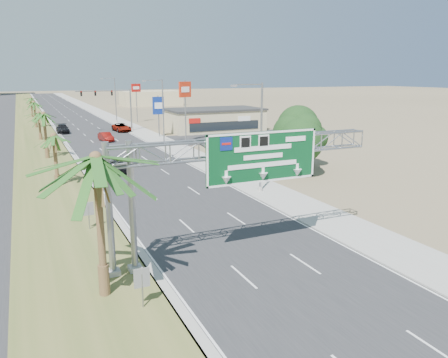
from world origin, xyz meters
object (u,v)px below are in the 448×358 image
object	(u,v)px
car_far	(62,129)
pole_sign_red_near	(185,94)
palm_near	(96,159)
sign_gantry	(236,157)
car_mid_lane	(106,137)
store_building	(214,120)
pole_sign_blue	(158,107)
car_right_lane	(122,127)
signal_mast	(120,106)
car_left_lane	(118,167)
pole_sign_red_far	(136,91)

from	to	relation	value
car_far	pole_sign_red_near	bearing A→B (deg)	-50.11
palm_near	sign_gantry	bearing A→B (deg)	13.32
palm_near	car_mid_lane	xyz separation A→B (m)	(9.34, 52.20, -6.20)
palm_near	car_far	size ratio (longest dim) A/B	1.55
store_building	pole_sign_blue	distance (m)	13.65
pole_sign_red_near	sign_gantry	bearing A→B (deg)	-106.19
car_right_lane	pole_sign_red_near	world-z (taller)	pole_sign_red_near
sign_gantry	car_right_lane	size ratio (longest dim) A/B	3.00
palm_near	signal_mast	size ratio (longest dim) A/B	0.81
sign_gantry	signal_mast	xyz separation A→B (m)	(6.23, 62.05, -1.21)
car_left_lane	pole_sign_blue	size ratio (longest dim) A/B	0.59
signal_mast	car_far	bearing A→B (deg)	168.59
pole_sign_blue	car_left_lane	bearing A→B (deg)	-115.75
palm_near	car_mid_lane	world-z (taller)	palm_near
car_mid_lane	store_building	bearing A→B (deg)	8.01
sign_gantry	pole_sign_red_near	xyz separation A→B (m)	(12.53, 43.15, 1.71)
pole_sign_red_far	car_right_lane	bearing A→B (deg)	-114.49
car_left_lane	car_mid_lane	world-z (taller)	car_mid_lane
car_mid_lane	pole_sign_blue	bearing A→B (deg)	0.64
palm_near	signal_mast	world-z (taller)	palm_near
palm_near	signal_mast	xyz separation A→B (m)	(14.37, 63.97, -2.08)
signal_mast	sign_gantry	bearing A→B (deg)	-95.74
car_right_lane	car_far	xyz separation A→B (m)	(-10.49, 2.39, 0.01)
store_building	car_mid_lane	xyz separation A→B (m)	(-21.86, -5.80, -1.27)
car_mid_lane	pole_sign_red_near	distance (m)	15.12
car_left_lane	car_mid_lane	size ratio (longest dim) A/B	0.96
car_mid_lane	pole_sign_blue	xyz separation A→B (m)	(9.39, 1.23, 4.47)
signal_mast	pole_sign_blue	bearing A→B (deg)	-67.51
palm_near	car_far	xyz separation A→B (m)	(3.86, 66.09, -6.15)
store_building	sign_gantry	bearing A→B (deg)	-112.36
pole_sign_blue	signal_mast	bearing A→B (deg)	112.49
car_mid_lane	pole_sign_red_far	distance (m)	29.38
palm_near	pole_sign_red_far	size ratio (longest dim) A/B	0.95
car_left_lane	pole_sign_red_far	xyz separation A→B (m)	(14.74, 50.75, 6.27)
signal_mast	pole_sign_blue	size ratio (longest dim) A/B	1.44
car_mid_lane	car_far	world-z (taller)	car_far
car_far	car_right_lane	bearing A→B (deg)	-11.59
palm_near	car_right_lane	xyz separation A→B (m)	(14.35, 63.71, -6.15)
car_far	pole_sign_red_near	distance (m)	27.80
sign_gantry	car_mid_lane	bearing A→B (deg)	88.63
sign_gantry	pole_sign_red_far	xyz separation A→B (m)	(12.91, 76.49, 0.94)
car_left_lane	car_far	size ratio (longest dim) A/B	0.78
sign_gantry	car_far	size ratio (longest dim) A/B	3.10
pole_sign_red_far	signal_mast	bearing A→B (deg)	-114.82
sign_gantry	pole_sign_blue	bearing A→B (deg)	78.37
signal_mast	palm_near	bearing A→B (deg)	-102.66
car_far	pole_sign_blue	world-z (taller)	pole_sign_blue
store_building	car_far	world-z (taller)	store_building
car_left_lane	car_right_lane	xyz separation A→B (m)	(8.04, 36.04, 0.06)
car_right_lane	signal_mast	bearing A→B (deg)	80.25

